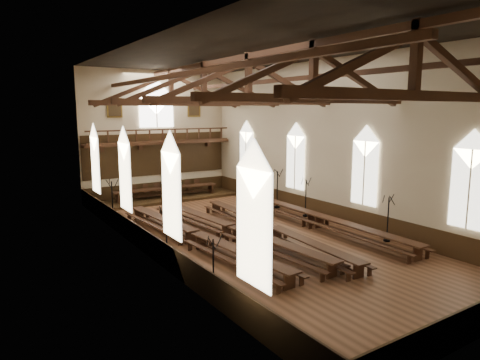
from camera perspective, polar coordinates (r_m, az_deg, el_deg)
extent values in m
plane|color=brown|center=(24.18, 1.09, -7.33)|extent=(26.00, 26.00, 0.00)
plane|color=beige|center=(34.76, -11.04, 5.95)|extent=(12.00, 0.00, 12.00)
plane|color=beige|center=(20.51, -12.92, 3.71)|extent=(0.00, 26.00, 26.00)
plane|color=beige|center=(27.07, 11.75, 5.04)|extent=(0.00, 26.00, 26.00)
plane|color=black|center=(23.38, 1.17, 16.87)|extent=(26.00, 26.00, 0.00)
cube|color=#382311|center=(35.24, -10.80, -1.21)|extent=(11.90, 0.08, 1.20)
cube|color=#382311|center=(21.38, -12.39, -8.10)|extent=(0.08, 25.90, 1.20)
cube|color=#382311|center=(27.70, 11.39, -4.08)|extent=(0.08, 25.90, 1.20)
cube|color=white|center=(12.90, 1.84, -6.50)|extent=(0.05, 1.80, 3.60)
cube|color=white|center=(12.53, 1.88, 1.45)|extent=(0.05, 1.80, 1.80)
cylinder|color=beige|center=(12.92, 1.98, -6.47)|extent=(0.08, 0.08, 3.60)
cube|color=white|center=(18.01, -9.13, -2.07)|extent=(0.05, 1.80, 3.60)
cube|color=white|center=(17.75, -9.28, 3.64)|extent=(0.05, 1.80, 1.80)
cylinder|color=beige|center=(18.03, -9.02, -2.05)|extent=(0.08, 0.08, 3.60)
cube|color=white|center=(23.55, -15.07, 0.39)|extent=(0.05, 1.80, 3.60)
cube|color=white|center=(23.35, -15.26, 4.76)|extent=(0.05, 1.80, 1.80)
cylinder|color=beige|center=(23.56, -14.98, 0.40)|extent=(0.08, 0.08, 3.60)
cube|color=white|center=(29.27, -18.73, 1.90)|extent=(0.05, 1.80, 3.60)
cube|color=white|center=(29.11, -18.91, 5.41)|extent=(0.05, 1.80, 1.80)
cylinder|color=beige|center=(29.28, -18.65, 1.90)|extent=(0.08, 0.08, 3.60)
cube|color=white|center=(21.75, 28.29, -1.12)|extent=(0.05, 1.80, 3.60)
cube|color=white|center=(21.54, 28.66, 3.60)|extent=(0.05, 1.80, 1.80)
cylinder|color=beige|center=(21.72, 28.24, -1.13)|extent=(0.08, 0.08, 3.60)
cube|color=white|center=(25.13, 16.27, 0.88)|extent=(0.05, 1.80, 3.60)
cube|color=white|center=(24.94, 16.46, 4.97)|extent=(0.05, 1.80, 1.80)
cylinder|color=beige|center=(25.10, 16.21, 0.87)|extent=(0.08, 0.08, 3.60)
cube|color=white|center=(29.35, 7.39, 2.33)|extent=(0.05, 1.80, 3.60)
cube|color=white|center=(29.19, 7.46, 5.84)|extent=(0.05, 1.80, 1.80)
cylinder|color=beige|center=(29.33, 7.33, 2.33)|extent=(0.08, 0.08, 3.60)
cube|color=white|center=(34.11, 0.85, 3.37)|extent=(0.05, 1.80, 3.60)
cube|color=white|center=(33.97, 0.86, 6.39)|extent=(0.05, 1.80, 1.80)
cylinder|color=beige|center=(34.09, 0.79, 3.36)|extent=(0.08, 0.08, 3.60)
cube|color=white|center=(34.62, -11.07, 8.92)|extent=(2.80, 0.05, 2.40)
cube|color=white|center=(34.63, -11.14, 10.91)|extent=(2.80, 0.05, 2.80)
cylinder|color=beige|center=(34.58, -11.05, 8.92)|extent=(0.10, 0.10, 2.40)
cube|color=#3A1E12|center=(34.20, -10.60, 4.91)|extent=(11.80, 1.20, 0.20)
cube|color=#382311|center=(34.82, -10.93, 3.40)|extent=(11.80, 0.10, 3.30)
cube|color=#3A1E12|center=(33.64, -10.30, 6.64)|extent=(11.60, 0.12, 0.10)
cube|color=#3A1E12|center=(33.69, -10.26, 5.11)|extent=(11.60, 0.12, 0.10)
cube|color=#3A1E12|center=(33.16, -18.07, 4.04)|extent=(0.35, 0.40, 0.50)
cube|color=#3A1E12|center=(34.05, -13.19, 4.38)|extent=(0.35, 0.40, 0.50)
cube|color=#3A1E12|center=(35.18, -8.58, 4.67)|extent=(0.35, 0.40, 0.50)
cube|color=#3A1E12|center=(36.52, -4.27, 4.91)|extent=(0.35, 0.40, 0.50)
cube|color=brown|center=(33.53, -16.40, 9.23)|extent=(1.15, 0.06, 1.45)
cube|color=black|center=(33.49, -16.38, 9.23)|extent=(0.95, 0.04, 1.25)
cube|color=brown|center=(35.99, -6.15, 9.52)|extent=(1.15, 0.06, 1.45)
cube|color=black|center=(35.96, -6.12, 9.52)|extent=(0.95, 0.04, 1.25)
cube|color=#3A1E12|center=(15.92, 22.14, 10.39)|extent=(11.70, 0.35, 0.35)
cube|color=#3A1E12|center=(16.02, 22.44, 15.03)|extent=(0.30, 0.30, 2.40)
cube|color=#3A1E12|center=(13.74, 15.23, 14.79)|extent=(5.44, 0.26, 2.40)
cube|color=#3A1E12|center=(18.40, 27.60, 12.59)|extent=(5.44, 0.26, 2.40)
cube|color=#3A1E12|center=(19.25, 9.68, 10.62)|extent=(11.70, 0.35, 0.35)
cube|color=#3A1E12|center=(19.32, 9.79, 14.47)|extent=(0.30, 0.30, 2.40)
cube|color=#3A1E12|center=(17.48, 2.58, 13.84)|extent=(5.44, 0.26, 2.40)
cube|color=#3A1E12|center=(21.34, 15.59, 12.69)|extent=(5.44, 0.26, 2.40)
cube|color=#3A1E12|center=(23.18, 1.15, 10.49)|extent=(11.70, 0.35, 0.35)
cube|color=#3A1E12|center=(23.24, 1.16, 13.70)|extent=(0.30, 0.30, 2.40)
cube|color=#3A1E12|center=(21.73, -5.30, 12.91)|extent=(5.44, 0.26, 2.40)
cube|color=#3A1E12|center=(24.94, 6.77, 12.41)|extent=(5.44, 0.26, 2.40)
cube|color=#3A1E12|center=(27.46, -4.81, 10.27)|extent=(11.70, 0.35, 0.35)
cube|color=#3A1E12|center=(27.51, -4.85, 12.98)|extent=(0.30, 0.30, 2.40)
cube|color=#3A1E12|center=(26.25, -10.51, 12.16)|extent=(5.44, 0.26, 2.40)
cube|color=#3A1E12|center=(28.96, 0.30, 12.03)|extent=(5.44, 0.26, 2.40)
cube|color=#3A1E12|center=(31.95, -9.12, 10.04)|extent=(11.70, 0.35, 0.35)
cube|color=#3A1E12|center=(32.00, -9.18, 12.37)|extent=(0.30, 0.30, 2.40)
cube|color=#3A1E12|center=(30.92, -14.15, 11.58)|extent=(5.44, 0.26, 2.40)
cube|color=#3A1E12|center=(33.25, -4.53, 11.64)|extent=(5.44, 0.26, 2.40)
cube|color=#3A1E12|center=(21.54, -6.48, 13.99)|extent=(0.25, 25.70, 0.25)
cube|color=#3A1E12|center=(25.27, 7.65, 13.26)|extent=(0.25, 25.70, 0.25)
cube|color=#3A1E12|center=(23.34, 1.17, 16.14)|extent=(0.30, 25.70, 0.30)
cube|color=#3A1E12|center=(19.16, -0.89, -9.57)|extent=(1.28, 7.11, 0.08)
cube|color=#3A1E12|center=(16.86, 5.04, -13.69)|extent=(0.61, 0.13, 0.68)
cube|color=#3A1E12|center=(21.90, -5.36, -8.22)|extent=(0.61, 0.13, 0.68)
cube|color=#3A1E12|center=(19.31, -0.89, -10.88)|extent=(0.59, 6.25, 0.08)
cube|color=#3A1E12|center=(18.91, -2.44, -10.78)|extent=(0.86, 7.07, 0.06)
cube|color=#3A1E12|center=(16.49, 3.49, -14.74)|extent=(0.23, 0.09, 0.39)
cube|color=#3A1E12|center=(21.68, -6.84, -8.82)|extent=(0.23, 0.09, 0.39)
cube|color=#3A1E12|center=(19.61, 0.60, -10.02)|extent=(0.86, 7.07, 0.06)
cube|color=#3A1E12|center=(17.28, 6.71, -13.64)|extent=(0.23, 0.09, 0.39)
cube|color=#3A1E12|center=(22.31, -4.05, -8.25)|extent=(0.23, 0.09, 0.39)
cube|color=#3A1E12|center=(25.48, -9.81, -4.93)|extent=(1.28, 7.11, 0.08)
cube|color=#3A1E12|center=(22.79, -6.58, -7.54)|extent=(0.61, 0.13, 0.68)
cube|color=#3A1E12|center=(28.44, -12.33, -4.30)|extent=(0.61, 0.13, 0.68)
cube|color=#3A1E12|center=(25.60, -9.78, -5.93)|extent=(0.59, 6.25, 0.08)
cube|color=#3A1E12|center=(25.28, -11.05, -5.76)|extent=(0.86, 7.07, 0.06)
cube|color=#3A1E12|center=(22.48, -7.90, -8.18)|extent=(0.23, 0.09, 0.39)
cube|color=#3A1E12|center=(28.27, -13.51, -4.72)|extent=(0.23, 0.09, 0.39)
cube|color=#3A1E12|center=(25.84, -8.56, -5.36)|extent=(0.86, 7.07, 0.06)
cube|color=#3A1E12|center=(23.10, -5.18, -7.65)|extent=(0.23, 0.09, 0.39)
cube|color=#3A1E12|center=(28.79, -11.23, -4.39)|extent=(0.23, 0.09, 0.39)
cube|color=#3A1E12|center=(20.34, 4.43, -8.44)|extent=(1.33, 7.22, 0.08)
cube|color=#3A1E12|center=(18.16, 10.76, -12.08)|extent=(0.62, 0.13, 0.69)
cube|color=#3A1E12|center=(22.98, -0.52, -7.32)|extent=(0.62, 0.13, 0.69)
cube|color=#3A1E12|center=(20.49, 4.41, -9.70)|extent=(0.62, 6.35, 0.08)
cube|color=#3A1E12|center=(20.03, 3.05, -9.60)|extent=(0.90, 7.18, 0.06)
cube|color=#3A1E12|center=(17.73, 9.46, -13.08)|extent=(0.24, 0.09, 0.40)
cube|color=#3A1E12|center=(22.70, -1.88, -7.91)|extent=(0.24, 0.09, 0.40)
cube|color=#3A1E12|center=(20.84, 5.73, -8.87)|extent=(0.90, 7.18, 0.06)
cube|color=#3A1E12|center=(18.63, 12.18, -12.04)|extent=(0.24, 0.09, 0.40)
cube|color=#3A1E12|center=(23.44, 0.65, -7.35)|extent=(0.24, 0.09, 0.40)
cube|color=#3A1E12|center=(26.37, -5.41, -4.32)|extent=(1.33, 7.22, 0.08)
cube|color=#3A1E12|center=(23.74, -1.74, -6.78)|extent=(0.62, 0.13, 0.69)
cube|color=#3A1E12|center=(29.29, -8.34, -3.78)|extent=(0.62, 0.13, 0.69)
cube|color=#3A1E12|center=(26.49, -5.39, -5.31)|extent=(0.62, 6.35, 0.08)
cube|color=#3A1E12|center=(26.12, -6.58, -5.14)|extent=(0.90, 7.18, 0.06)
cube|color=#3A1E12|center=(23.39, -2.94, -7.40)|extent=(0.24, 0.09, 0.40)
cube|color=#3A1E12|center=(29.07, -9.47, -4.20)|extent=(0.24, 0.09, 0.40)
cube|color=#3A1E12|center=(26.78, -4.25, -4.75)|extent=(0.90, 7.18, 0.06)
cube|color=#3A1E12|center=(24.11, -0.45, -6.88)|extent=(0.24, 0.09, 0.40)
cube|color=#3A1E12|center=(29.68, -7.30, -3.87)|extent=(0.24, 0.09, 0.40)
cube|color=#3A1E12|center=(20.96, 10.20, -8.15)|extent=(1.11, 6.74, 0.08)
cube|color=#3A1E12|center=(19.12, 16.47, -11.26)|extent=(0.57, 0.11, 0.64)
cube|color=#3A1E12|center=(23.26, 5.04, -7.21)|extent=(0.57, 0.11, 0.64)
cube|color=#3A1E12|center=(21.10, 10.16, -9.30)|extent=(0.47, 5.94, 0.08)
cube|color=#3A1E12|center=(20.69, 8.88, -9.16)|extent=(0.71, 6.71, 0.06)
cube|color=#3A1E12|center=(18.74, 15.27, -12.08)|extent=(0.22, 0.08, 0.37)
cube|color=#3A1E12|center=(23.01, 3.73, -7.72)|extent=(0.22, 0.08, 0.37)
cube|color=#3A1E12|center=(21.42, 11.42, -8.59)|extent=(0.71, 6.71, 0.06)
cube|color=#3A1E12|center=(19.55, 17.81, -11.29)|extent=(0.22, 0.08, 0.37)
cube|color=#3A1E12|center=(23.66, 6.17, -7.28)|extent=(0.22, 0.08, 0.37)
cube|color=#3A1E12|center=(26.63, -0.77, -4.25)|extent=(1.11, 6.74, 0.08)
cube|color=#3A1E12|center=(24.30, 3.06, -6.47)|extent=(0.57, 0.11, 0.64)
cube|color=#3A1E12|center=(29.24, -3.93, -3.77)|extent=(0.57, 0.11, 0.64)
cube|color=#3A1E12|center=(26.73, -0.77, -5.17)|extent=(0.47, 5.94, 0.08)
cube|color=#3A1E12|center=(26.42, -1.91, -4.98)|extent=(0.71, 6.71, 0.06)
cube|color=#3A1E12|center=(24.00, 1.91, -6.99)|extent=(0.22, 0.08, 0.37)
cube|color=#3A1E12|center=(29.07, -5.04, -4.13)|extent=(0.22, 0.08, 0.37)
cube|color=#3A1E12|center=(26.97, 0.35, -4.68)|extent=(0.71, 6.71, 0.06)
cube|color=#3A1E12|center=(24.61, 4.30, -6.60)|extent=(0.22, 0.08, 0.37)
cube|color=#3A1E12|center=(29.56, -2.93, -3.88)|extent=(0.22, 0.08, 0.37)
cube|color=#3A1E12|center=(23.65, 16.20, -6.18)|extent=(0.94, 7.47, 0.09)
cube|color=#3A1E12|center=(21.83, 22.89, -8.94)|extent=(0.64, 0.10, 0.71)
cube|color=#3A1E12|center=(25.98, 10.55, -5.49)|extent=(0.64, 0.10, 0.71)
cube|color=#3A1E12|center=(23.78, 16.15, -7.32)|extent=(0.26, 6.60, 0.09)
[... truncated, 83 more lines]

